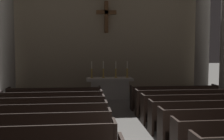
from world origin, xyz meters
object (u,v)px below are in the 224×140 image
(candlestick_outer_left, at_px, (92,72))
(altar, at_px, (110,88))
(pew_right_row_4, at_px, (209,116))
(pew_left_row_6, at_px, (52,105))
(pew_right_row_6, at_px, (183,102))
(pew_left_row_7, at_px, (55,99))
(candlestick_inner_right, at_px, (116,72))
(candlestick_outer_right, at_px, (127,72))
(column_left_fourth, at_px, (6,35))
(pew_right_row_7, at_px, (174,97))
(pew_right_row_5, at_px, (195,108))
(pew_left_row_4, at_px, (43,120))
(column_right_fourth, at_px, (202,36))
(candlestick_inner_left, at_px, (103,72))
(pew_left_row_3, at_px, (36,131))
(pew_left_row_5, at_px, (48,112))

(candlestick_outer_left, bearing_deg, altar, 0.00)
(pew_right_row_4, bearing_deg, pew_left_row_6, 156.88)
(pew_left_row_6, xyz_separation_m, pew_right_row_6, (4.64, 0.00, 0.00))
(pew_left_row_7, bearing_deg, candlestick_outer_left, 59.50)
(candlestick_inner_right, height_order, candlestick_outer_right, same)
(pew_left_row_7, bearing_deg, column_left_fourth, 128.78)
(pew_right_row_7, distance_m, candlestick_outer_left, 4.11)
(candlestick_outer_right, bearing_deg, candlestick_inner_right, 180.00)
(pew_right_row_5, bearing_deg, pew_left_row_4, -167.95)
(candlestick_inner_right, distance_m, candlestick_outer_right, 0.55)
(column_right_fourth, relative_size, candlestick_inner_right, 7.86)
(pew_left_row_6, xyz_separation_m, candlestick_inner_left, (2.02, 3.49, 0.79))
(column_right_fourth, distance_m, candlestick_inner_right, 4.97)
(candlestick_inner_right, bearing_deg, altar, 180.00)
(pew_right_row_4, xyz_separation_m, candlestick_inner_left, (-2.62, 5.47, 0.79))
(column_right_fourth, height_order, altar, column_right_fourth)
(candlestick_inner_right, bearing_deg, pew_left_row_6, -126.92)
(candlestick_outer_left, distance_m, candlestick_inner_left, 0.55)
(pew_left_row_3, relative_size, pew_right_row_5, 1.00)
(pew_right_row_7, bearing_deg, pew_left_row_3, -139.51)
(pew_left_row_5, bearing_deg, pew_left_row_3, -90.00)
(column_left_fourth, relative_size, candlestick_outer_right, 7.86)
(pew_right_row_7, xyz_separation_m, candlestick_inner_right, (-2.02, 2.50, 0.79))
(pew_left_row_4, xyz_separation_m, candlestick_inner_right, (2.62, 5.47, 0.79))
(pew_left_row_5, relative_size, column_left_fourth, 0.55)
(column_left_fourth, height_order, altar, column_left_fourth)
(pew_left_row_6, bearing_deg, pew_left_row_4, -90.00)
(pew_left_row_4, distance_m, pew_right_row_5, 4.75)
(altar, bearing_deg, candlestick_inner_right, 0.00)
(candlestick_inner_right, bearing_deg, candlestick_outer_left, 180.00)
(pew_right_row_4, height_order, altar, altar)
(pew_left_row_4, xyz_separation_m, pew_right_row_7, (4.64, 2.97, 0.00))
(pew_left_row_3, height_order, altar, altar)
(pew_left_row_6, relative_size, pew_right_row_6, 1.00)
(pew_left_row_6, bearing_deg, altar, 56.36)
(pew_right_row_4, xyz_separation_m, pew_right_row_6, (0.00, 1.98, 0.00))
(pew_right_row_6, height_order, pew_right_row_7, same)
(pew_right_row_5, xyz_separation_m, altar, (-2.32, 4.48, 0.06))
(altar, height_order, candlestick_outer_left, candlestick_outer_left)
(pew_left_row_7, height_order, column_right_fourth, column_right_fourth)
(altar, bearing_deg, pew_right_row_4, -67.01)
(pew_left_row_6, bearing_deg, pew_left_row_5, -90.00)
(candlestick_inner_left, bearing_deg, pew_left_row_5, -114.29)
(pew_left_row_4, height_order, pew_right_row_4, same)
(column_left_fourth, distance_m, candlestick_outer_right, 6.05)
(pew_right_row_4, height_order, candlestick_outer_left, candlestick_outer_left)
(pew_left_row_3, xyz_separation_m, pew_right_row_7, (4.64, 3.96, 0.00))
(candlestick_outer_left, xyz_separation_m, candlestick_inner_left, (0.55, 0.00, 0.00))
(pew_left_row_6, height_order, candlestick_outer_left, candlestick_outer_left)
(pew_left_row_6, bearing_deg, column_right_fourth, 30.17)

